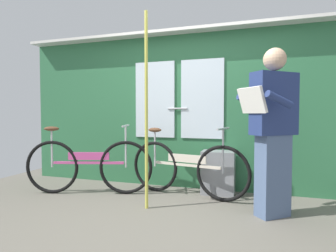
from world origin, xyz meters
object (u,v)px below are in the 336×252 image
at_px(passenger_reading_newspaper, 273,128).
at_px(handrail_pole, 146,111).
at_px(bicycle_near_door, 88,165).
at_px(trash_bin_by_wall, 218,173).
at_px(bicycle_leaning_behind, 186,168).

height_order(passenger_reading_newspaper, handrail_pole, handrail_pole).
xyz_separation_m(bicycle_near_door, passenger_reading_newspaper, (2.28, -0.14, 0.54)).
relative_size(bicycle_near_door, handrail_pole, 0.75).
bearing_deg(passenger_reading_newspaper, handrail_pole, -32.99).
xyz_separation_m(trash_bin_by_wall, handrail_pole, (-0.69, -0.81, 0.81)).
bearing_deg(trash_bin_by_wall, handrail_pole, -130.62).
distance_m(bicycle_leaning_behind, trash_bin_by_wall, 0.45).
relative_size(trash_bin_by_wall, handrail_pole, 0.26).
bearing_deg(bicycle_near_door, passenger_reading_newspaper, -19.46).
relative_size(bicycle_near_door, passenger_reading_newspaper, 0.95).
height_order(passenger_reading_newspaper, trash_bin_by_wall, passenger_reading_newspaper).
bearing_deg(bicycle_near_door, trash_bin_by_wall, 1.12).
distance_m(passenger_reading_newspaper, handrail_pole, 1.35).
distance_m(trash_bin_by_wall, handrail_pole, 1.33).
xyz_separation_m(passenger_reading_newspaper, trash_bin_by_wall, (-0.63, 0.64, -0.63)).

